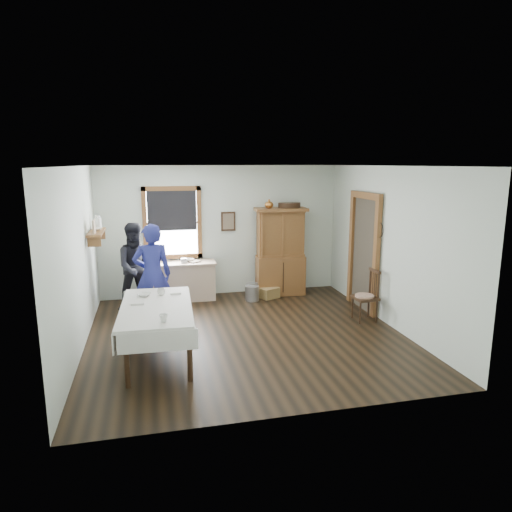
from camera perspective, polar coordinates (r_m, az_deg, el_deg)
The scene contains 20 objects.
room at distance 7.16m, azimuth -1.31°, elevation 0.32°, with size 5.01×5.01×2.70m.
window at distance 9.41m, azimuth -10.43°, elevation 4.53°, with size 1.18×0.07×1.48m.
doorway at distance 8.79m, azimuth 13.37°, elevation 0.87°, with size 0.09×1.14×2.22m.
wall_shelf at distance 8.54m, azimuth -19.31°, elevation 3.02°, with size 0.24×1.00×0.44m.
framed_picture at distance 9.54m, azimuth -3.48°, elevation 4.34°, with size 0.30×0.04×0.40m, color #362113.
rug_beater at distance 8.23m, azimuth 15.21°, elevation 3.99°, with size 0.27×0.27×0.01m, color black.
work_counter at distance 9.39m, azimuth -9.26°, elevation -3.12°, with size 1.37×0.52×0.78m, color tan.
china_hutch at distance 9.59m, azimuth 3.07°, elevation 0.55°, with size 1.08×0.51×1.83m, color brown.
dining_table at distance 6.73m, azimuth -12.25°, elevation -9.22°, with size 1.02×1.93×0.77m, color silver.
spindle_chair at distance 8.28m, azimuth 13.47°, elevation -4.80°, with size 0.42×0.42×0.92m, color #362113.
pail at distance 9.28m, azimuth -0.49°, elevation -4.67°, with size 0.28×0.28×0.31m, color #9DA1A5.
wicker_basket at distance 9.47m, azimuth 1.69°, elevation -4.62°, with size 0.37×0.26×0.22m, color #9C8247.
woman_blue at distance 7.95m, azimuth -12.80°, elevation -2.78°, with size 0.59×0.39×1.63m, color navy.
figure_dark at distance 8.88m, azimuth -14.60°, elevation -1.68°, with size 0.75×0.58×1.54m, color black.
table_cup_a at distance 7.11m, azimuth -11.78°, elevation -4.41°, with size 0.12×0.12×0.10m, color white.
table_cup_b at distance 5.92m, azimuth -11.48°, elevation -7.61°, with size 0.11×0.11×0.10m, color white.
table_bowl at distance 7.09m, azimuth -13.82°, elevation -4.71°, with size 0.21×0.21×0.05m, color white.
counter_book at distance 9.25m, azimuth -8.46°, elevation -0.74°, with size 0.18×0.24×0.02m, color brown.
counter_bowl at distance 9.33m, azimuth -8.41°, elevation -0.51°, with size 0.20×0.20×0.06m, color white.
shelf_bowl at distance 8.55m, azimuth -19.31°, elevation 3.19°, with size 0.22×0.22×0.05m, color white.
Camera 1 is at (-1.44, -6.88, 2.74)m, focal length 32.00 mm.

